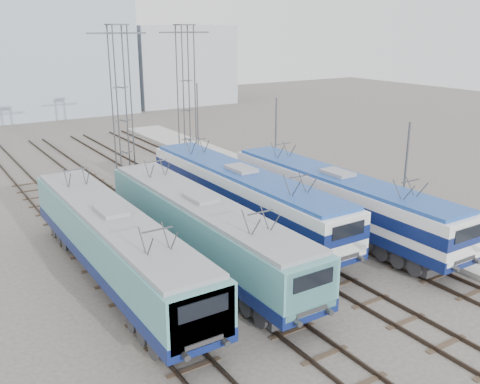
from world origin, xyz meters
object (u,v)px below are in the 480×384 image
object	(u,v)px
mast_front	(404,185)
mast_rear	(198,122)
locomotive_far_left	(115,242)
locomotive_center_right	(243,193)
safety_cone	(460,259)
mast_mid	(276,146)
locomotive_far_right	(338,197)
catenary_tower_east	(186,91)
locomotive_center_left	(203,227)
catenary_tower_west	(121,99)

from	to	relation	value
mast_front	mast_rear	distance (m)	24.00
locomotive_far_left	locomotive_center_right	size ratio (longest dim) A/B	0.97
locomotive_center_right	mast_rear	bearing A→B (deg)	69.92
mast_rear	safety_cone	distance (m)	28.20
mast_front	safety_cone	xyz separation A→B (m)	(-0.08, -4.04, -2.94)
mast_front	mast_mid	xyz separation A→B (m)	(0.00, 12.00, 0.00)
locomotive_far_right	catenary_tower_east	bearing A→B (deg)	90.76
locomotive_center_left	mast_front	distance (m)	11.44
locomotive_far_left	mast_mid	world-z (taller)	mast_mid
catenary_tower_east	safety_cone	size ratio (longest dim) A/B	22.64
locomotive_far_right	mast_rear	distance (m)	20.91
mast_rear	locomotive_far_right	bearing A→B (deg)	-95.08
mast_front	mast_rear	world-z (taller)	same
locomotive_far_right	safety_cone	distance (m)	7.65
locomotive_center_left	locomotive_far_right	size ratio (longest dim) A/B	0.99
catenary_tower_west	mast_front	xyz separation A→B (m)	(8.60, -20.00, -3.14)
locomotive_center_right	mast_front	distance (m)	9.25
mast_mid	safety_cone	world-z (taller)	mast_mid
catenary_tower_west	mast_rear	size ratio (longest dim) A/B	1.71
locomotive_far_left	catenary_tower_west	xyz separation A→B (m)	(6.75, 16.20, 4.44)
catenary_tower_west	mast_front	bearing A→B (deg)	-66.73
locomotive_far_left	mast_front	xyz separation A→B (m)	(15.35, -3.80, 1.30)
locomotive_far_left	mast_mid	size ratio (longest dim) A/B	2.52
locomotive_center_left	locomotive_center_right	distance (m)	5.56
mast_mid	mast_rear	distance (m)	12.00
mast_rear	safety_cone	size ratio (longest dim) A/B	13.21
locomotive_center_right	locomotive_far_right	size ratio (longest dim) A/B	1.04
locomotive_far_left	catenary_tower_west	size ratio (longest dim) A/B	1.47
locomotive_far_left	catenary_tower_east	bearing A→B (deg)	53.94
safety_cone	mast_front	bearing A→B (deg)	88.81
locomotive_far_right	mast_front	bearing A→B (deg)	-60.03
locomotive_far_right	mast_front	size ratio (longest dim) A/B	2.51
locomotive_center_right	mast_rear	world-z (taller)	mast_rear
locomotive_far_right	safety_cone	xyz separation A→B (m)	(1.77, -7.25, -1.68)
catenary_tower_east	mast_front	distance (m)	22.32
catenary_tower_west	locomotive_center_right	bearing A→B (deg)	-80.45
locomotive_center_right	mast_front	bearing A→B (deg)	-46.22
locomotive_center_right	safety_cone	size ratio (longest dim) A/B	34.37
locomotive_far_right	mast_front	distance (m)	3.91
locomotive_center_left	locomotive_far_left	bearing A→B (deg)	174.45
catenary_tower_east	safety_cone	xyz separation A→B (m)	(2.02, -26.04, -6.08)
locomotive_far_right	mast_mid	size ratio (longest dim) A/B	2.51
catenary_tower_east	mast_rear	world-z (taller)	catenary_tower_east
locomotive_center_left	mast_mid	bearing A→B (deg)	38.52
locomotive_far_left	catenary_tower_west	world-z (taller)	catenary_tower_west
catenary_tower_east	mast_mid	size ratio (longest dim) A/B	1.71
catenary_tower_west	mast_mid	world-z (taller)	catenary_tower_west
catenary_tower_west	locomotive_far_right	bearing A→B (deg)	-68.10
locomotive_center_left	safety_cone	xyz separation A→B (m)	(10.77, -7.41, -1.62)
locomotive_far_right	catenary_tower_west	world-z (taller)	catenary_tower_west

